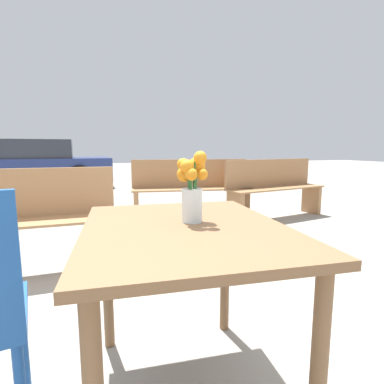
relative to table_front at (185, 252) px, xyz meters
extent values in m
cube|color=brown|center=(0.00, 0.00, 0.09)|extent=(0.79, 0.96, 0.03)
cylinder|color=brown|center=(0.29, -0.42, -0.27)|extent=(0.05, 0.05, 0.69)
cylinder|color=brown|center=(-0.29, 0.42, -0.27)|extent=(0.05, 0.05, 0.69)
cylinder|color=brown|center=(0.33, 0.38, -0.27)|extent=(0.05, 0.05, 0.69)
cylinder|color=silver|center=(0.04, 0.04, 0.17)|extent=(0.08, 0.08, 0.13)
cylinder|color=silver|center=(0.04, 0.04, 0.15)|extent=(0.07, 0.07, 0.07)
cylinder|color=#337038|center=(0.06, 0.04, 0.20)|extent=(0.01, 0.01, 0.16)
sphere|color=orange|center=(0.08, 0.04, 0.29)|extent=(0.05, 0.05, 0.05)
cylinder|color=#337038|center=(0.05, 0.06, 0.21)|extent=(0.01, 0.01, 0.19)
sphere|color=orange|center=(0.07, 0.07, 0.33)|extent=(0.07, 0.07, 0.07)
cylinder|color=#337038|center=(0.03, 0.06, 0.19)|extent=(0.01, 0.01, 0.16)
sphere|color=orange|center=(0.02, 0.09, 0.29)|extent=(0.06, 0.06, 0.06)
cylinder|color=#337038|center=(0.03, 0.05, 0.22)|extent=(0.01, 0.01, 0.20)
sphere|color=orange|center=(0.01, 0.05, 0.33)|extent=(0.05, 0.05, 0.05)
cylinder|color=#337038|center=(0.03, 0.04, 0.21)|extent=(0.01, 0.01, 0.20)
sphere|color=orange|center=(0.02, 0.02, 0.33)|extent=(0.05, 0.05, 0.05)
cylinder|color=#337038|center=(0.04, 0.03, 0.20)|extent=(0.01, 0.01, 0.17)
sphere|color=orange|center=(0.03, 0.00, 0.30)|extent=(0.05, 0.05, 0.05)
cylinder|color=#337038|center=(0.05, 0.03, 0.23)|extent=(0.01, 0.01, 0.23)
sphere|color=orange|center=(0.07, 0.01, 0.36)|extent=(0.05, 0.05, 0.05)
cylinder|color=#1E519E|center=(-0.62, 0.19, -0.39)|extent=(0.03, 0.03, 0.45)
cube|color=#9E7047|center=(2.12, 2.68, -0.17)|extent=(1.63, 0.67, 0.02)
cube|color=#9E7047|center=(2.09, 2.84, 0.04)|extent=(1.57, 0.36, 0.40)
cube|color=#9E7047|center=(2.84, 2.83, -0.40)|extent=(0.12, 0.33, 0.43)
cube|color=#9E7047|center=(1.40, 2.53, -0.40)|extent=(0.12, 0.33, 0.43)
cube|color=#9E7047|center=(-1.02, 1.46, -0.17)|extent=(1.66, 0.43, 0.02)
cube|color=#9E7047|center=(-1.03, 1.62, 0.04)|extent=(1.65, 0.10, 0.40)
cube|color=#9E7047|center=(-0.26, 1.49, -0.40)|extent=(0.07, 0.33, 0.43)
cube|color=#9E7047|center=(0.92, 2.95, -0.17)|extent=(1.71, 0.57, 0.02)
cube|color=#9E7047|center=(0.94, 3.11, 0.04)|extent=(1.67, 0.25, 0.40)
cube|color=#9E7047|center=(1.69, 2.85, -0.40)|extent=(0.10, 0.33, 0.43)
cube|color=#9E7047|center=(0.14, 3.05, -0.40)|extent=(0.10, 0.33, 0.43)
cube|color=navy|center=(-2.19, 7.54, -0.16)|extent=(4.34, 1.97, 0.62)
cube|color=#2D333D|center=(-2.19, 7.54, 0.38)|extent=(2.43, 1.70, 0.47)
cylinder|color=black|center=(-0.83, 6.83, -0.31)|extent=(0.61, 0.22, 0.60)
cylinder|color=black|center=(-0.94, 8.43, -0.31)|extent=(0.61, 0.22, 0.60)
camera|label=1|loc=(-0.29, -1.06, 0.39)|focal=28.00mm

